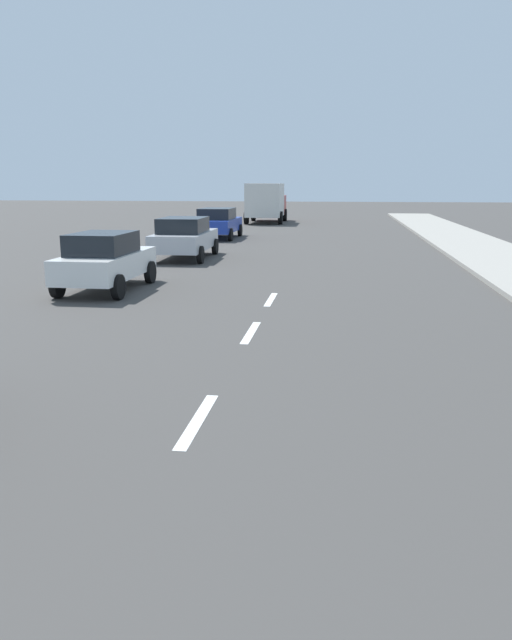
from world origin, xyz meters
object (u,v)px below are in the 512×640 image
object	(u,v)px
parked_car_white	(105,260)
delivery_truck	(266,202)
parked_car_silver	(184,237)
parked_car_blue	(218,222)

from	to	relation	value
parked_car_white	delivery_truck	bearing A→B (deg)	88.60
parked_car_white	parked_car_silver	distance (m)	7.23
parked_car_silver	delivery_truck	size ratio (longest dim) A/B	0.70
parked_car_blue	parked_car_white	bearing A→B (deg)	-89.77
parked_car_blue	delivery_truck	world-z (taller)	delivery_truck
parked_car_white	parked_car_blue	bearing A→B (deg)	90.67
parked_car_silver	parked_car_white	bearing A→B (deg)	-93.90
parked_car_white	delivery_truck	xyz separation A→B (m)	(0.86, 29.02, 0.67)
parked_car_white	parked_car_silver	xyz separation A→B (m)	(0.34, 7.22, 0.01)
parked_car_white	delivery_truck	world-z (taller)	delivery_truck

